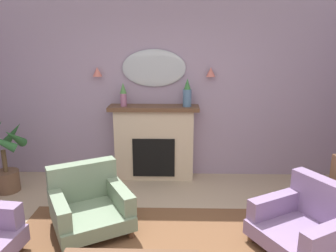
{
  "coord_description": "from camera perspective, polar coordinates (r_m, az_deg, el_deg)",
  "views": [
    {
      "loc": [
        0.17,
        -2.37,
        2.09
      ],
      "look_at": [
        0.08,
        1.37,
        1.12
      ],
      "focal_mm": 34.52,
      "sensor_mm": 36.0,
      "label": 1
    }
  ],
  "objects": [
    {
      "name": "wall_sconce_left",
      "position": [
        5.02,
        -12.39,
        9.35
      ],
      "size": [
        0.14,
        0.14,
        0.14
      ],
      "primitive_type": "cone",
      "color": "#D17066"
    },
    {
      "name": "armchair_near_fireplace",
      "position": [
        3.91,
        -13.83,
        -13.01
      ],
      "size": [
        1.1,
        1.1,
        0.71
      ],
      "color": "gray",
      "rests_on": "ground"
    },
    {
      "name": "armchair_in_corner",
      "position": [
        3.73,
        23.4,
        -15.28
      ],
      "size": [
        1.1,
        1.1,
        0.71
      ],
      "color": "gray",
      "rests_on": "ground"
    },
    {
      "name": "mantel_vase_centre",
      "position": [
        4.86,
        -7.91,
        5.6
      ],
      "size": [
        0.1,
        0.1,
        0.35
      ],
      "color": "#9E6084",
      "rests_on": "fireplace"
    },
    {
      "name": "fireplace",
      "position": [
        5.01,
        -2.46,
        -3.05
      ],
      "size": [
        1.36,
        0.36,
        1.16
      ],
      "color": "beige",
      "rests_on": "ground"
    },
    {
      "name": "mantel_vase_right",
      "position": [
        4.8,
        3.41,
        5.65
      ],
      "size": [
        0.13,
        0.13,
        0.42
      ],
      "color": "#4C7093",
      "rests_on": "fireplace"
    },
    {
      "name": "wall_sconce_right",
      "position": [
        4.91,
        7.57,
        9.45
      ],
      "size": [
        0.14,
        0.14,
        0.14
      ],
      "primitive_type": "cone",
      "color": "#D17066"
    },
    {
      "name": "wall_mirror",
      "position": [
        4.93,
        -2.49,
        10.17
      ],
      "size": [
        0.96,
        0.06,
        0.56
      ],
      "primitive_type": "ellipsoid",
      "color": "#B2BCC6"
    },
    {
      "name": "potted_plant_corner_palm",
      "position": [
        5.13,
        -27.0,
        -5.1
      ],
      "size": [
        0.63,
        0.63,
        1.04
      ],
      "color": "brown",
      "rests_on": "ground"
    },
    {
      "name": "wall_back",
      "position": [
        5.04,
        -0.6,
        7.03
      ],
      "size": [
        6.7,
        0.1,
        2.85
      ],
      "primitive_type": "cube",
      "color": "#9E8CA8",
      "rests_on": "ground"
    }
  ]
}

